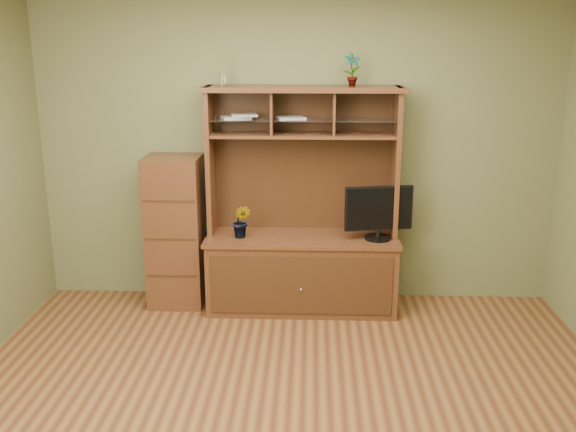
{
  "coord_description": "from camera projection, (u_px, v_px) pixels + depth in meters",
  "views": [
    {
      "loc": [
        0.13,
        -3.51,
        2.29
      ],
      "look_at": [
        -0.05,
        1.2,
        0.97
      ],
      "focal_mm": 40.0,
      "sensor_mm": 36.0,
      "label": 1
    }
  ],
  "objects": [
    {
      "name": "top_plant",
      "position": [
        352.0,
        70.0,
        5.17
      ],
      "size": [
        0.16,
        0.13,
        0.27
      ],
      "primitive_type": "imported",
      "rotation": [
        0.0,
        0.0,
        0.27
      ],
      "color": "#265C20",
      "rests_on": "media_hutch"
    },
    {
      "name": "magazines",
      "position": [
        256.0,
        117.0,
        5.31
      ],
      "size": [
        0.73,
        0.24,
        0.04
      ],
      "color": "#B7B7BC",
      "rests_on": "media_hutch"
    },
    {
      "name": "media_hutch",
      "position": [
        302.0,
        249.0,
        5.52
      ],
      "size": [
        1.66,
        0.61,
        1.9
      ],
      "color": "#432213",
      "rests_on": "room"
    },
    {
      "name": "side_cabinet",
      "position": [
        176.0,
        232.0,
        5.56
      ],
      "size": [
        0.47,
        0.43,
        1.32
      ],
      "color": "#432213",
      "rests_on": "room"
    },
    {
      "name": "monitor",
      "position": [
        379.0,
        212.0,
        5.32
      ],
      "size": [
        0.57,
        0.22,
        0.45
      ],
      "rotation": [
        0.0,
        0.0,
        0.18
      ],
      "color": "black",
      "rests_on": "media_hutch"
    },
    {
      "name": "reed_diffuser",
      "position": [
        222.0,
        74.0,
        5.22
      ],
      "size": [
        0.05,
        0.05,
        0.26
      ],
      "color": "silver",
      "rests_on": "media_hutch"
    },
    {
      "name": "orchid_plant",
      "position": [
        242.0,
        221.0,
        5.39
      ],
      "size": [
        0.19,
        0.16,
        0.29
      ],
      "primitive_type": "imported",
      "rotation": [
        0.0,
        0.0,
        -0.27
      ],
      "color": "#355D20",
      "rests_on": "media_hutch"
    },
    {
      "name": "room",
      "position": [
        288.0,
        208.0,
        3.64
      ],
      "size": [
        4.54,
        4.04,
        2.74
      ],
      "color": "#542D18",
      "rests_on": "ground"
    }
  ]
}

